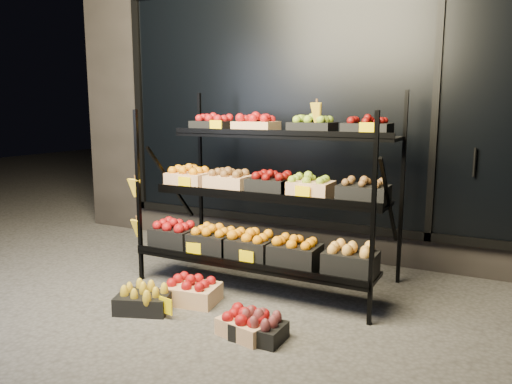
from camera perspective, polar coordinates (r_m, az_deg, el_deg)
The scene contains 8 objects.
ground at distance 3.94m, azimuth -2.88°, elevation -13.01°, with size 24.00×24.00×0.00m, color #514F4C.
building at distance 6.02m, azimuth 9.72°, elevation 11.72°, with size 6.00×2.08×3.50m.
display_rack at distance 4.23m, azimuth 1.02°, elevation -0.29°, with size 2.18×1.02×1.67m.
tag_floor_a at distance 3.78m, azimuth -10.28°, elevation -13.22°, with size 0.13×0.01×0.12m, color #F8CF00.
floor_crate_left at distance 4.03m, azimuth -7.34°, elevation -11.08°, with size 0.45×0.36×0.21m.
floor_crate_midleft at distance 3.93m, azimuth -12.73°, elevation -11.84°, with size 0.47×0.41×0.20m.
floor_crate_midright at distance 3.46m, azimuth -1.16°, elevation -14.79°, with size 0.39×0.33×0.18m.
floor_crate_right at distance 3.41m, azimuth 0.34°, elevation -15.20°, with size 0.34×0.25×0.18m.
Camera 1 is at (1.84, -3.14, 1.52)m, focal length 35.00 mm.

